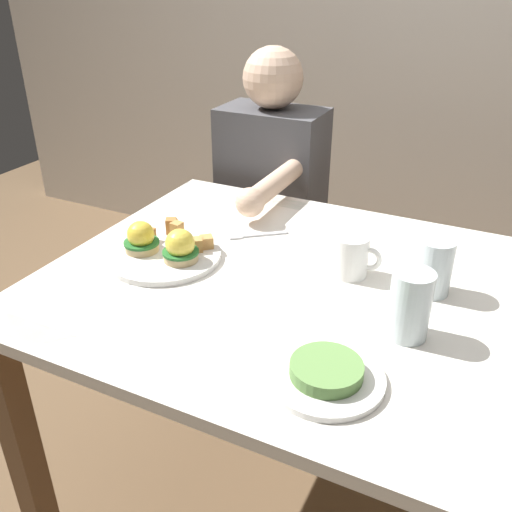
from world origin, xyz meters
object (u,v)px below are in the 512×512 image
Objects in this scene: dining_table at (315,327)px; water_glass_far at (409,308)px; eggs_benedict_plate at (164,249)px; coffee_mug at (351,255)px; side_plate at (326,374)px; fork at (254,235)px; diner_person at (269,200)px; water_glass_near at (433,270)px.

water_glass_far reaches higher than dining_table.
water_glass_far reaches higher than eggs_benedict_plate.
coffee_mug is 0.37m from side_plate.
water_glass_far is (0.58, -0.05, 0.03)m from eggs_benedict_plate.
water_glass_far reaches higher than coffee_mug.
fork is 0.99× the size of water_glass_far.
coffee_mug is 0.10× the size of diner_person.
water_glass_near reaches higher than side_plate.
coffee_mug reaches higher than side_plate.
fork is 0.48m from diner_person.
eggs_benedict_plate is 1.35× the size of side_plate.
water_glass_near is at bearing 21.17° from dining_table.
dining_table is 10.76× the size of coffee_mug.
side_plate is at bearing -59.63° from diner_person.
coffee_mug is 0.83× the size of fork.
eggs_benedict_plate is (-0.37, -0.04, 0.13)m from dining_table.
eggs_benedict_plate reaches higher than side_plate.
side_plate is 1.03m from diner_person.
eggs_benedict_plate is 2.19× the size of water_glass_near.
dining_table is at bearing -34.90° from fork.
side_plate is at bearing -105.42° from water_glass_near.
fork is at bearing 145.10° from dining_table.
eggs_benedict_plate is 0.55m from side_plate.
dining_table is 4.44× the size of eggs_benedict_plate.
diner_person is (-0.40, 0.60, 0.02)m from dining_table.
coffee_mug is at bearing 15.98° from eggs_benedict_plate.
dining_table is 0.28m from water_glass_far.
coffee_mug reaches higher than dining_table.
coffee_mug is (0.05, 0.08, 0.16)m from dining_table.
diner_person reaches higher than water_glass_far.
fork is (-0.23, 0.16, 0.11)m from dining_table.
fork is 0.52m from water_glass_far.
coffee_mug is at bearing 59.98° from dining_table.
fork is 0.12× the size of diner_person.
diner_person is at bearing 123.42° from dining_table.
eggs_benedict_plate is 0.44m from coffee_mug.
water_glass_near is 0.11× the size of diner_person.
side_plate is (-0.10, -0.37, -0.04)m from water_glass_near.
water_glass_near is 0.82m from diner_person.
side_plate is (0.07, -0.36, -0.04)m from coffee_mug.
fork is at bearing -69.64° from diner_person.
diner_person reaches higher than dining_table.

